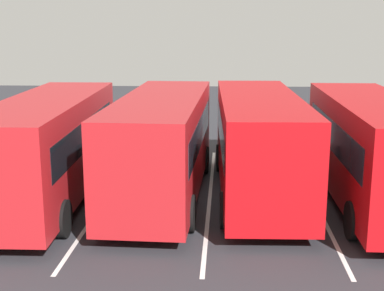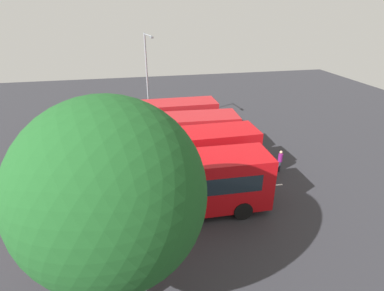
% 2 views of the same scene
% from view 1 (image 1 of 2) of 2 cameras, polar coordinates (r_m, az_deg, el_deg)
% --- Properties ---
extents(ground_plane, '(63.56, 63.56, 0.00)m').
position_cam_1_polar(ground_plane, '(18.61, 1.89, -5.22)').
color(ground_plane, '#2B2B30').
extents(bus_far_left, '(9.56, 2.83, 3.38)m').
position_cam_1_polar(bus_far_left, '(18.23, 18.25, -0.18)').
color(bus_far_left, '#B70C11').
rests_on(bus_far_left, ground).
extents(bus_center_left, '(9.54, 2.77, 3.38)m').
position_cam_1_polar(bus_center_left, '(18.30, 6.97, 0.43)').
color(bus_center_left, '#B70C11').
rests_on(bus_center_left, ground).
extents(bus_center_right, '(9.64, 3.08, 3.38)m').
position_cam_1_polar(bus_center_right, '(18.05, -3.12, 0.33)').
color(bus_center_right, '#AD191E').
rests_on(bus_center_right, ground).
extents(bus_far_right, '(9.52, 2.71, 3.38)m').
position_cam_1_polar(bus_far_right, '(18.15, -14.74, -0.01)').
color(bus_far_right, '#AD191E').
rests_on(bus_far_right, ground).
extents(pedestrian, '(0.35, 0.35, 1.59)m').
position_cam_1_polar(pedestrian, '(24.98, 6.34, 1.60)').
color(pedestrian, '#232833').
rests_on(pedestrian, ground).
extents(lane_stripe_outer_left, '(12.36, 0.43, 0.01)m').
position_cam_1_polar(lane_stripe_outer_left, '(18.92, 12.46, -5.21)').
color(lane_stripe_outer_left, silver).
rests_on(lane_stripe_outer_left, ground).
extents(lane_stripe_inner_left, '(12.36, 0.43, 0.01)m').
position_cam_1_polar(lane_stripe_inner_left, '(18.60, 1.89, -5.21)').
color(lane_stripe_inner_left, silver).
rests_on(lane_stripe_inner_left, ground).
extents(lane_stripe_inner_right, '(12.36, 0.43, 0.01)m').
position_cam_1_polar(lane_stripe_inner_right, '(18.93, -8.67, -5.04)').
color(lane_stripe_inner_right, silver).
rests_on(lane_stripe_inner_right, ground).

